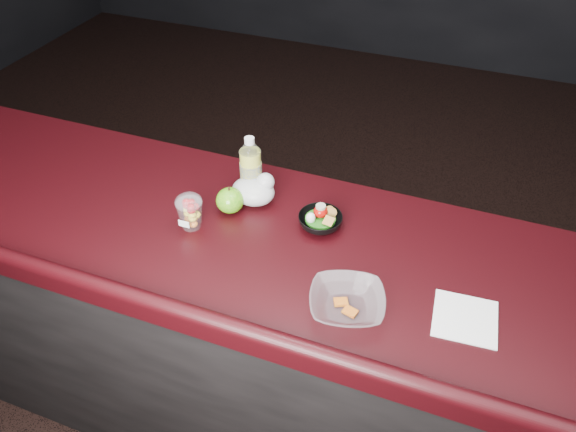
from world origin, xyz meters
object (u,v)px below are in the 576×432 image
(green_apple, at_px, (230,200))
(snack_bowl, at_px, (320,220))
(fruit_cup, at_px, (190,211))
(lemonade_bottle, at_px, (251,171))
(takeout_bowl, at_px, (347,303))

(green_apple, xyz_separation_m, snack_bowl, (0.29, 0.03, -0.02))
(fruit_cup, bearing_deg, lemonade_bottle, 63.49)
(fruit_cup, height_order, takeout_bowl, fruit_cup)
(green_apple, height_order, takeout_bowl, green_apple)
(lemonade_bottle, bearing_deg, snack_bowl, -16.66)
(lemonade_bottle, height_order, fruit_cup, lemonade_bottle)
(lemonade_bottle, distance_m, snack_bowl, 0.28)
(snack_bowl, distance_m, takeout_bowl, 0.33)
(green_apple, bearing_deg, takeout_bowl, -29.88)
(lemonade_bottle, bearing_deg, fruit_cup, -116.51)
(snack_bowl, xyz_separation_m, takeout_bowl, (0.17, -0.29, -0.00))
(fruit_cup, relative_size, takeout_bowl, 0.48)
(lemonade_bottle, distance_m, fruit_cup, 0.24)
(fruit_cup, relative_size, snack_bowl, 0.76)
(takeout_bowl, bearing_deg, green_apple, 150.12)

